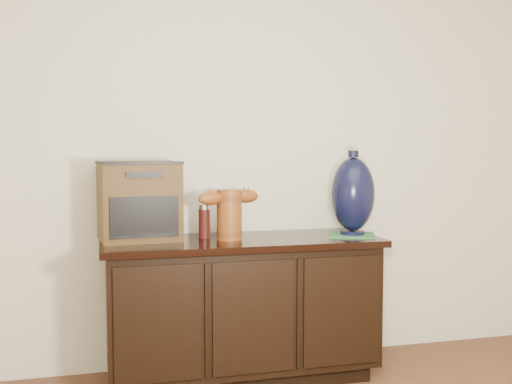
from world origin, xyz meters
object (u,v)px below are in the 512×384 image
object	(u,v)px
sideboard	(242,307)
terracotta_vessel	(229,212)
spray_can	(204,222)
lamp_base	(353,195)
tv_radio	(139,201)

from	to	relation	value
sideboard	terracotta_vessel	world-z (taller)	terracotta_vessel
terracotta_vessel	spray_can	xyz separation A→B (m)	(-0.11, 0.10, -0.06)
lamp_base	spray_can	world-z (taller)	lamp_base
tv_radio	lamp_base	xyz separation A→B (m)	(1.14, -0.14, 0.02)
sideboard	lamp_base	bearing A→B (deg)	-4.20
tv_radio	spray_can	bearing A→B (deg)	-8.61
tv_radio	lamp_base	world-z (taller)	lamp_base
terracotta_vessel	lamp_base	size ratio (longest dim) A/B	0.79
terracotta_vessel	sideboard	bearing A→B (deg)	-1.58
sideboard	lamp_base	xyz separation A→B (m)	(0.61, -0.04, 0.59)
tv_radio	spray_can	world-z (taller)	tv_radio
terracotta_vessel	tv_radio	distance (m)	0.47
terracotta_vessel	spray_can	size ratio (longest dim) A/B	2.04
sideboard	spray_can	world-z (taller)	spray_can
sideboard	tv_radio	distance (m)	0.78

